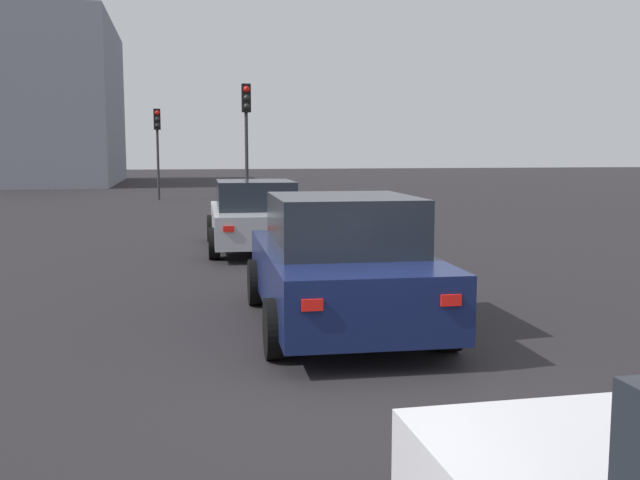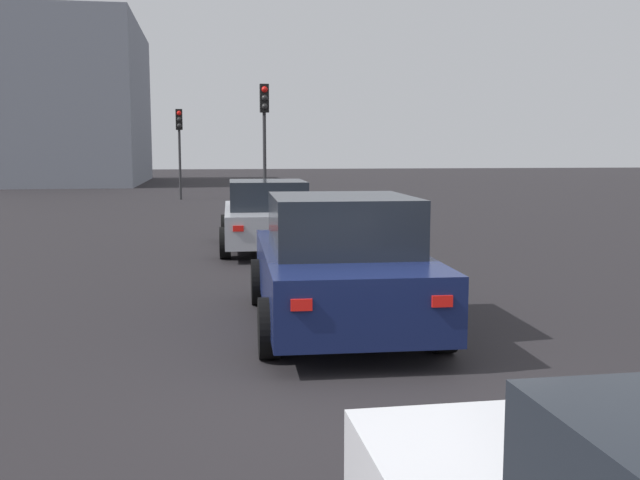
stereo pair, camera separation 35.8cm
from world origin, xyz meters
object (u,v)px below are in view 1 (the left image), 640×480
object	(u,v)px
car_silver_lead	(255,216)
car_navy_second	(340,264)
traffic_light_near_left	(157,135)
traffic_light_near_right	(246,122)

from	to	relation	value
car_silver_lead	car_navy_second	bearing A→B (deg)	-175.94
car_navy_second	traffic_light_near_left	distance (m)	24.14
car_navy_second	traffic_light_near_left	xyz separation A→B (m)	(23.90, 2.70, 2.08)
car_navy_second	traffic_light_near_right	size ratio (longest dim) A/B	1.03
car_navy_second	traffic_light_near_right	world-z (taller)	traffic_light_near_right
car_navy_second	traffic_light_near_right	bearing A→B (deg)	0.82
car_silver_lead	traffic_light_near_right	world-z (taller)	traffic_light_near_right
traffic_light_near_left	traffic_light_near_right	world-z (taller)	traffic_light_near_right
traffic_light_near_left	traffic_light_near_right	xyz separation A→B (m)	(-8.97, -3.02, 0.22)
car_navy_second	traffic_light_near_left	world-z (taller)	traffic_light_near_left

